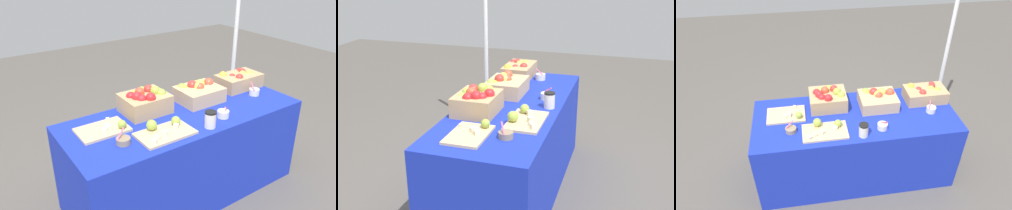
% 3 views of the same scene
% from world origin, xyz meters
% --- Properties ---
extents(ground_plane, '(10.00, 10.00, 0.00)m').
position_xyz_m(ground_plane, '(0.00, 0.00, 0.00)').
color(ground_plane, '#56514C').
extents(table, '(1.90, 0.76, 0.74)m').
position_xyz_m(table, '(0.00, 0.00, 0.37)').
color(table, '#192DB7').
rests_on(table, ground_plane).
extents(apple_crate_left, '(0.40, 0.24, 0.16)m').
position_xyz_m(apple_crate_left, '(0.73, 0.15, 0.81)').
color(apple_crate_left, tan).
rests_on(apple_crate_left, table).
extents(apple_crate_middle, '(0.35, 0.29, 0.17)m').
position_xyz_m(apple_crate_middle, '(0.24, 0.13, 0.82)').
color(apple_crate_middle, tan).
rests_on(apple_crate_middle, table).
extents(apple_crate_right, '(0.35, 0.30, 0.20)m').
position_xyz_m(apple_crate_right, '(-0.24, 0.19, 0.83)').
color(apple_crate_right, tan).
rests_on(apple_crate_right, table).
extents(cutting_board_front, '(0.40, 0.24, 0.09)m').
position_xyz_m(cutting_board_front, '(-0.30, -0.18, 0.76)').
color(cutting_board_front, '#D1B284').
rests_on(cutting_board_front, table).
extents(cutting_board_back, '(0.35, 0.24, 0.08)m').
position_xyz_m(cutting_board_back, '(-0.63, 0.08, 0.76)').
color(cutting_board_back, '#D1B284').
rests_on(cutting_board_back, table).
extents(sample_bowl_near, '(0.09, 0.09, 0.10)m').
position_xyz_m(sample_bowl_near, '(0.72, -0.06, 0.77)').
color(sample_bowl_near, silver).
rests_on(sample_bowl_near, table).
extents(sample_bowl_mid, '(0.10, 0.10, 0.10)m').
position_xyz_m(sample_bowl_mid, '(-0.60, -0.14, 0.76)').
color(sample_bowl_mid, gray).
rests_on(sample_bowl_mid, table).
extents(sample_bowl_far, '(0.10, 0.09, 0.11)m').
position_xyz_m(sample_bowl_far, '(0.20, -0.23, 0.77)').
color(sample_bowl_far, silver).
rests_on(sample_bowl_far, table).
extents(coffee_cup, '(0.08, 0.08, 0.12)m').
position_xyz_m(coffee_cup, '(0.02, -0.29, 0.80)').
color(coffee_cup, silver).
rests_on(coffee_cup, table).
extents(tent_pole, '(0.04, 0.04, 1.94)m').
position_xyz_m(tent_pole, '(1.13, 0.62, 0.97)').
color(tent_pole, white).
rests_on(tent_pole, ground_plane).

